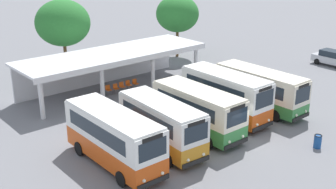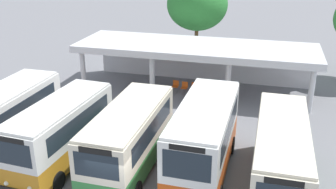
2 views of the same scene
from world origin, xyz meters
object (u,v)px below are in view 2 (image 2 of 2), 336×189
city_bus_nearest_orange (4,119)px  waiting_chair_fifth_seat (213,89)px  city_bus_middle_cream (130,137)px  waiting_chair_middle_seat (194,87)px  city_bus_fifth_blue (280,156)px  waiting_chair_second_from_end (184,87)px  city_bus_second_in_row (61,131)px  waiting_chair_end_by_column (176,85)px  waiting_chair_fourth_seat (204,88)px  city_bus_fourth_amber (204,137)px

city_bus_nearest_orange → waiting_chair_fifth_seat: size_ratio=8.87×
city_bus_middle_cream → waiting_chair_middle_seat: city_bus_middle_cream is taller
city_bus_fifth_blue → waiting_chair_fifth_seat: city_bus_fifth_blue is taller
waiting_chair_second_from_end → waiting_chair_middle_seat: 0.70m
city_bus_second_in_row → waiting_chair_middle_seat: size_ratio=8.08×
city_bus_nearest_orange → waiting_chair_second_from_end: city_bus_nearest_orange is taller
waiting_chair_middle_seat → city_bus_fifth_blue: bearing=-60.8°
city_bus_nearest_orange → waiting_chair_end_by_column: city_bus_nearest_orange is taller
city_bus_fifth_blue → waiting_chair_fourth_seat: bearing=116.1°
waiting_chair_middle_seat → waiting_chair_fourth_seat: bearing=2.3°
city_bus_fourth_amber → waiting_chair_fourth_seat: size_ratio=8.49×
city_bus_second_in_row → city_bus_middle_cream: city_bus_second_in_row is taller
waiting_chair_fifth_seat → city_bus_second_in_row: bearing=-118.3°
city_bus_middle_cream → city_bus_nearest_orange: bearing=179.8°
city_bus_nearest_orange → city_bus_fourth_amber: city_bus_fourth_amber is taller
city_bus_fourth_amber → waiting_chair_second_from_end: (-3.11, 9.83, -1.39)m
city_bus_second_in_row → waiting_chair_end_by_column: 11.27m
city_bus_fourth_amber → waiting_chair_fourth_seat: (-1.72, 9.93, -1.39)m
waiting_chair_second_from_end → waiting_chair_fourth_seat: same height
city_bus_nearest_orange → city_bus_fifth_blue: city_bus_nearest_orange is taller
city_bus_middle_cream → waiting_chair_second_from_end: 10.52m
waiting_chair_second_from_end → waiting_chair_middle_seat: size_ratio=1.00×
city_bus_fifth_blue → waiting_chair_second_from_end: city_bus_fifth_blue is taller
city_bus_fifth_blue → waiting_chair_fourth_seat: size_ratio=8.99×
city_bus_nearest_orange → city_bus_second_in_row: size_ratio=1.10×
waiting_chair_fifth_seat → waiting_chair_second_from_end: bearing=-179.6°
city_bus_nearest_orange → city_bus_fourth_amber: size_ratio=1.05×
city_bus_fourth_amber → waiting_chair_end_by_column: 10.74m
city_bus_fourth_amber → waiting_chair_end_by_column: city_bus_fourth_amber is taller
city_bus_nearest_orange → city_bus_fourth_amber: (10.19, 0.59, 0.09)m
waiting_chair_fourth_seat → waiting_chair_second_from_end: bearing=-175.9°
city_bus_middle_cream → waiting_chair_second_from_end: (0.29, 10.44, -1.23)m
waiting_chair_middle_seat → waiting_chair_fourth_seat: same height
city_bus_fifth_blue → city_bus_middle_cream: bearing=-179.2°
city_bus_nearest_orange → waiting_chair_fifth_seat: city_bus_nearest_orange is taller
city_bus_middle_cream → city_bus_fifth_blue: 6.79m
city_bus_second_in_row → waiting_chair_second_from_end: city_bus_second_in_row is taller
city_bus_fourth_amber → city_bus_fifth_blue: bearing=-8.6°
waiting_chair_end_by_column → waiting_chair_second_from_end: (0.69, -0.12, 0.00)m
city_bus_middle_cream → waiting_chair_fifth_seat: 10.79m
city_bus_fourth_amber → waiting_chair_middle_seat: bearing=103.7°
city_bus_second_in_row → waiting_chair_second_from_end: bearing=71.0°
city_bus_fifth_blue → waiting_chair_second_from_end: bearing=122.2°
city_bus_second_in_row → waiting_chair_fourth_seat: size_ratio=8.08×
city_bus_fifth_blue → waiting_chair_fourth_seat: 11.70m
waiting_chair_end_by_column → waiting_chair_fourth_seat: (2.08, -0.02, 0.00)m
city_bus_second_in_row → waiting_chair_middle_seat: bearing=67.8°
city_bus_nearest_orange → waiting_chair_middle_seat: (7.77, 10.49, -1.30)m
waiting_chair_second_from_end → city_bus_fifth_blue: bearing=-57.8°
city_bus_nearest_orange → waiting_chair_fifth_seat: 13.94m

